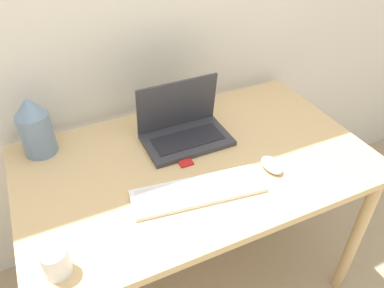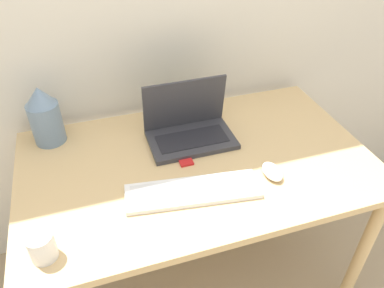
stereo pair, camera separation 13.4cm
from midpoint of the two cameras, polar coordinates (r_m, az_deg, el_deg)
name	(u,v)px [view 1 (the left image)]	position (r m, az deg, el deg)	size (l,w,h in m)	color
desk	(196,176)	(1.48, -1.95, -5.06)	(1.33, 0.79, 0.76)	tan
laptop	(183,127)	(1.51, -3.87, 2.49)	(0.34, 0.22, 0.24)	#333338
keyboard	(198,191)	(1.28, -2.03, -7.29)	(0.47, 0.19, 0.02)	white
mouse	(272,165)	(1.39, 9.40, -3.28)	(0.06, 0.10, 0.03)	white
vase	(34,127)	(1.54, -25.22, 2.33)	(0.12, 0.12, 0.24)	slate
mp3_player	(185,162)	(1.41, -3.75, -2.85)	(0.05, 0.05, 0.01)	red
mug	(56,262)	(1.15, -23.35, -16.35)	(0.08, 0.08, 0.09)	white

